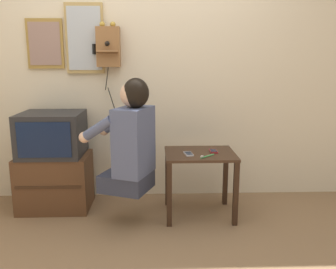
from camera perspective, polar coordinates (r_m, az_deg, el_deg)
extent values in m
plane|color=#846647|center=(2.59, -4.67, -18.56)|extent=(14.00, 14.00, 0.00)
cube|color=beige|center=(3.37, -4.16, 11.28)|extent=(6.80, 0.05, 2.55)
cube|color=#382316|center=(2.99, 5.15, -3.10)|extent=(0.58, 0.48, 0.02)
cube|color=black|center=(2.85, 0.20, -9.64)|extent=(0.04, 0.04, 0.53)
cube|color=black|center=(2.92, 10.81, -9.34)|extent=(0.04, 0.04, 0.53)
cube|color=black|center=(3.25, -0.09, -6.87)|extent=(0.04, 0.04, 0.53)
cube|color=black|center=(3.31, 9.19, -6.68)|extent=(0.04, 0.04, 0.53)
cube|color=#2D3347|center=(2.89, -6.66, -7.41)|extent=(0.46, 0.44, 0.14)
cube|color=#4C567A|center=(2.77, -5.49, -1.07)|extent=(0.34, 0.41, 0.53)
sphere|color=#DBAD8E|center=(2.71, -5.65, 6.41)|extent=(0.20, 0.20, 0.20)
ellipsoid|color=black|center=(2.70, -5.17, 6.64)|extent=(0.26, 0.27, 0.23)
cylinder|color=#4C567A|center=(2.73, -11.24, 0.90)|extent=(0.29, 0.17, 0.21)
cylinder|color=#4C567A|center=(2.98, -8.29, 1.94)|extent=(0.29, 0.17, 0.21)
sphere|color=#DBAD8E|center=(2.80, -13.27, -0.44)|extent=(0.09, 0.09, 0.09)
sphere|color=#DBAD8E|center=(3.05, -10.22, 0.69)|extent=(0.09, 0.09, 0.09)
cube|color=#51331E|center=(3.35, -17.62, -7.20)|extent=(0.61, 0.43, 0.49)
cube|color=#392315|center=(3.15, -18.69, -8.05)|extent=(0.55, 0.01, 0.02)
cube|color=#232326|center=(3.25, -18.06, 0.09)|extent=(0.53, 0.47, 0.38)
cube|color=#0C1938|center=(3.03, -19.29, -0.85)|extent=(0.43, 0.01, 0.29)
cube|color=olive|center=(3.32, -9.53, 13.67)|extent=(0.21, 0.11, 0.35)
cube|color=olive|center=(3.23, -9.70, 12.94)|extent=(0.19, 0.07, 0.03)
sphere|color=#B79338|center=(3.33, -10.51, 17.00)|extent=(0.05, 0.05, 0.05)
sphere|color=#B79338|center=(3.31, -8.84, 17.07)|extent=(0.05, 0.05, 0.05)
cone|color=black|center=(3.21, -9.79, 14.19)|extent=(0.04, 0.05, 0.04)
cylinder|color=black|center=(3.34, -11.78, 13.27)|extent=(0.03, 0.03, 0.09)
cylinder|color=black|center=(3.31, -9.76, 8.89)|extent=(0.04, 0.04, 0.22)
cylinder|color=black|center=(3.32, -9.11, 5.81)|extent=(0.07, 0.06, 0.19)
cube|color=olive|center=(3.48, -19.10, 13.59)|extent=(0.32, 0.02, 0.44)
cube|color=gray|center=(3.47, -19.17, 13.59)|extent=(0.28, 0.01, 0.38)
cube|color=tan|center=(3.39, -13.20, 14.75)|extent=(0.34, 0.03, 0.62)
cube|color=#B2BCC6|center=(3.38, -13.26, 14.76)|extent=(0.30, 0.01, 0.56)
cube|color=silver|center=(2.91, 3.31, -3.12)|extent=(0.08, 0.13, 0.01)
cube|color=black|center=(2.91, 3.31, -3.00)|extent=(0.07, 0.10, 0.00)
cube|color=maroon|center=(3.02, 7.28, -2.65)|extent=(0.06, 0.12, 0.01)
cube|color=black|center=(3.02, 7.29, -2.53)|extent=(0.05, 0.10, 0.00)
cylinder|color=#4CBF66|center=(2.86, 6.34, -3.46)|extent=(0.13, 0.12, 0.01)
cube|color=white|center=(2.81, 5.46, -3.52)|extent=(0.03, 0.03, 0.01)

